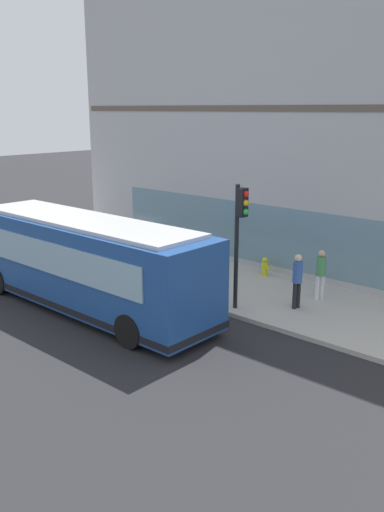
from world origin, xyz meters
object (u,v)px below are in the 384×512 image
traffic_light_near_corner (240,224)px  pedestrian_near_building_entrance (321,271)px  pedestrian_by_light_pole (297,277)px  city_bus_nearside (85,264)px  fire_hydrant (265,266)px  pedestrian_walking_along_curb (143,252)px  newspaper_vending_box (169,257)px

traffic_light_near_corner → pedestrian_near_building_entrance: bearing=-29.5°
pedestrian_near_building_entrance → pedestrian_by_light_pole: 1.33m
city_bus_nearside → fire_hydrant: size_ratio=13.59×
fire_hydrant → pedestrian_walking_along_curb: pedestrian_walking_along_curb is taller
pedestrian_near_building_entrance → pedestrian_by_light_pole: bearing=175.3°
newspaper_vending_box → fire_hydrant: bearing=-63.1°
city_bus_nearside → newspaper_vending_box: city_bus_nearside is taller
traffic_light_near_corner → pedestrian_by_light_pole: bearing=-46.5°
pedestrian_near_building_entrance → newspaper_vending_box: (-0.78, 6.50, -0.54)m
traffic_light_near_corner → pedestrian_near_building_entrance: 3.54m
city_bus_nearside → pedestrian_by_light_pole: 6.95m
pedestrian_near_building_entrance → newspaper_vending_box: 6.57m
pedestrian_walking_along_curb → pedestrian_by_light_pole: pedestrian_by_light_pole is taller
traffic_light_near_corner → city_bus_nearside: bearing=127.3°
pedestrian_walking_along_curb → pedestrian_near_building_entrance: bearing=-67.7°
traffic_light_near_corner → newspaper_vending_box: traffic_light_near_corner is taller
pedestrian_near_building_entrance → pedestrian_walking_along_curb: 6.62m
traffic_light_near_corner → pedestrian_walking_along_curb: bearing=88.4°
traffic_light_near_corner → newspaper_vending_box: (1.86, 5.01, -2.38)m
city_bus_nearside → pedestrian_walking_along_curb: size_ratio=5.52×
pedestrian_walking_along_curb → newspaper_vending_box: 1.87m
pedestrian_walking_along_curb → pedestrian_by_light_pole: size_ratio=1.00×
fire_hydrant → pedestrian_near_building_entrance: pedestrian_near_building_entrance is taller
fire_hydrant → pedestrian_walking_along_curb: bearing=138.2°
city_bus_nearside → pedestrian_walking_along_curb: city_bus_nearside is taller
city_bus_nearside → pedestrian_near_building_entrance: 7.93m
pedestrian_by_light_pole → newspaper_vending_box: size_ratio=2.03×
fire_hydrant → pedestrian_near_building_entrance: (-1.01, -2.97, 0.63)m
traffic_light_near_corner → pedestrian_near_building_entrance: traffic_light_near_corner is taller
fire_hydrant → pedestrian_by_light_pole: bearing=-129.3°
pedestrian_walking_along_curb → newspaper_vending_box: pedestrian_walking_along_curb is taller
fire_hydrant → pedestrian_walking_along_curb: 4.78m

